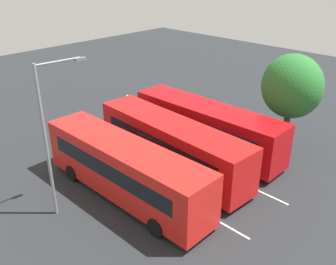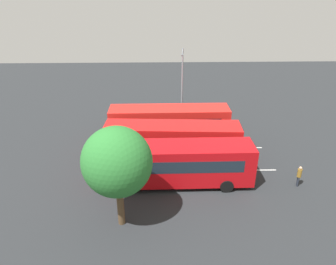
# 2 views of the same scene
# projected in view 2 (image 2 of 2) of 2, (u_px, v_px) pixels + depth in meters

# --- Properties ---
(ground_plane) EXTENTS (74.33, 74.33, 0.00)m
(ground_plane) POSITION_uv_depth(u_px,v_px,m) (179.00, 159.00, 27.18)
(ground_plane) COLOR #232628
(bus_far_left) EXTENTS (11.41, 2.71, 3.28)m
(bus_far_left) POSITION_uv_depth(u_px,v_px,m) (177.00, 163.00, 23.05)
(bus_far_left) COLOR #B70C11
(bus_far_left) RESTS_ON ground
(bus_center_left) EXTENTS (11.51, 3.11, 3.28)m
(bus_center_left) POSITION_uv_depth(u_px,v_px,m) (173.00, 141.00, 26.31)
(bus_center_left) COLOR red
(bus_center_left) RESTS_ON ground
(bus_center_right) EXTENTS (11.41, 2.71, 3.28)m
(bus_center_right) POSITION_uv_depth(u_px,v_px,m) (170.00, 122.00, 29.86)
(bus_center_right) COLOR red
(bus_center_right) RESTS_ON ground
(pedestrian) EXTENTS (0.38, 0.38, 1.70)m
(pedestrian) POSITION_uv_depth(u_px,v_px,m) (299.00, 175.00, 23.11)
(pedestrian) COLOR #232833
(pedestrian) RESTS_ON ground
(street_lamp) EXTENTS (0.41, 2.64, 8.13)m
(street_lamp) POSITION_uv_depth(u_px,v_px,m) (182.00, 83.00, 31.69)
(street_lamp) COLOR gray
(street_lamp) RESTS_ON ground
(depot_tree) EXTENTS (4.15, 3.74, 6.71)m
(depot_tree) POSITION_uv_depth(u_px,v_px,m) (117.00, 163.00, 17.93)
(depot_tree) COLOR #4C3823
(depot_tree) RESTS_ON ground
(lane_stripe_outer_left) EXTENTS (15.73, 0.35, 0.01)m
(lane_stripe_outer_left) POSITION_uv_depth(u_px,v_px,m) (181.00, 171.00, 25.44)
(lane_stripe_outer_left) COLOR silver
(lane_stripe_outer_left) RESTS_ON ground
(lane_stripe_inner_left) EXTENTS (15.73, 0.35, 0.01)m
(lane_stripe_inner_left) POSITION_uv_depth(u_px,v_px,m) (178.00, 148.00, 28.92)
(lane_stripe_inner_left) COLOR silver
(lane_stripe_inner_left) RESTS_ON ground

